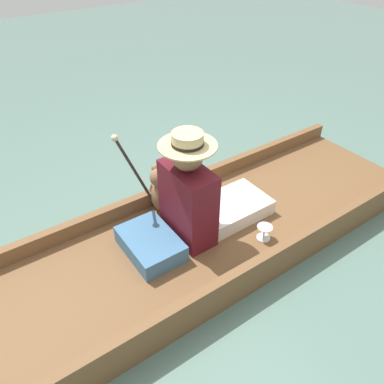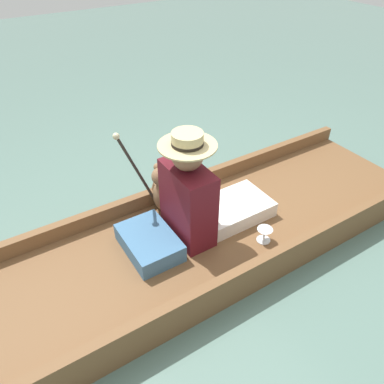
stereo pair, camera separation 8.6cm
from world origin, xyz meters
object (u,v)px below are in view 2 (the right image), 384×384
at_px(wine_glass, 265,233).
at_px(walking_cane, 135,167).
at_px(teddy_bear, 162,190).
at_px(seated_person, 201,198).

distance_m(wine_glass, walking_cane, 0.95).
bearing_deg(teddy_bear, walking_cane, -99.80).
height_order(wine_glass, walking_cane, walking_cane).
bearing_deg(teddy_bear, seated_person, 19.07).
relative_size(seated_person, walking_cane, 1.17).
xyz_separation_m(seated_person, wine_glass, (0.32, 0.29, -0.20)).
height_order(teddy_bear, walking_cane, walking_cane).
height_order(seated_person, walking_cane, seated_person).
distance_m(teddy_bear, wine_glass, 0.77).
bearing_deg(walking_cane, seated_person, 38.84).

